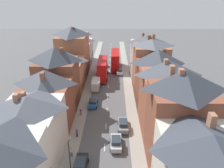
# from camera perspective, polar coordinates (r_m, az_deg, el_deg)

# --- Properties ---
(pavement_left) EXTENTS (2.20, 104.00, 0.14)m
(pavement_left) POSITION_cam_1_polar(r_m,az_deg,el_deg) (58.75, -5.88, 0.21)
(pavement_left) COLOR gray
(pavement_left) RESTS_ON ground
(pavement_right) EXTENTS (2.20, 104.00, 0.14)m
(pavement_right) POSITION_cam_1_polar(r_m,az_deg,el_deg) (58.50, 4.10, 0.17)
(pavement_right) COLOR gray
(pavement_right) RESTS_ON ground
(centre_line_dashes) EXTENTS (0.14, 97.80, 0.01)m
(centre_line_dashes) POSITION_cam_1_polar(r_m,az_deg,el_deg) (56.59, -0.94, -0.65)
(centre_line_dashes) COLOR silver
(centre_line_dashes) RESTS_ON ground
(terrace_row_left) EXTENTS (8.00, 75.49, 13.97)m
(terrace_row_left) POSITION_cam_1_polar(r_m,az_deg,el_deg) (45.65, -14.23, 0.20)
(terrace_row_left) COLOR #935138
(terrace_row_left) RESTS_ON ground
(terrace_row_right) EXTENTS (8.00, 60.94, 14.10)m
(terrace_row_right) POSITION_cam_1_polar(r_m,az_deg,el_deg) (38.12, 13.80, -3.48)
(terrace_row_right) COLOR beige
(terrace_row_right) RESTS_ON ground
(double_decker_bus_lead) EXTENTS (2.74, 10.80, 5.30)m
(double_decker_bus_lead) POSITION_cam_1_polar(r_m,az_deg,el_deg) (61.42, -2.51, 4.09)
(double_decker_bus_lead) COLOR red
(double_decker_bus_lead) RESTS_ON ground
(double_decker_bus_mid_street) EXTENTS (2.74, 10.80, 5.30)m
(double_decker_bus_mid_street) POSITION_cam_1_polar(r_m,az_deg,el_deg) (69.53, 0.83, 6.39)
(double_decker_bus_mid_street) COLOR #B70F0F
(double_decker_bus_mid_street) RESTS_ON ground
(car_near_blue) EXTENTS (1.90, 4.39, 1.64)m
(car_near_blue) POSITION_cam_1_polar(r_m,az_deg,el_deg) (32.15, -8.21, -20.26)
(car_near_blue) COLOR black
(car_near_blue) RESTS_ON ground
(car_near_silver) EXTENTS (1.90, 3.99, 1.64)m
(car_near_silver) POSITION_cam_1_polar(r_m,az_deg,el_deg) (65.02, 1.99, 3.33)
(car_near_silver) COLOR silver
(car_near_silver) RESTS_ON ground
(car_parked_left_a) EXTENTS (1.90, 3.86, 1.58)m
(car_parked_left_a) POSITION_cam_1_polar(r_m,az_deg,el_deg) (47.03, -5.06, -4.88)
(car_parked_left_a) COLOR #236093
(car_parked_left_a) RESTS_ON ground
(car_parked_right_a) EXTENTS (1.90, 3.99, 1.65)m
(car_parked_right_a) POSITION_cam_1_polar(r_m,az_deg,el_deg) (35.60, 1.07, -14.99)
(car_parked_right_a) COLOR #B7BABF
(car_parked_right_a) RESTS_ON ground
(car_mid_white) EXTENTS (1.90, 4.36, 1.68)m
(car_mid_white) POSITION_cam_1_polar(r_m,az_deg,el_deg) (39.63, 2.92, -10.55)
(car_mid_white) COLOR gray
(car_mid_white) RESTS_ON ground
(delivery_van) EXTENTS (2.20, 5.20, 2.41)m
(delivery_van) POSITION_cam_1_polar(r_m,az_deg,el_deg) (54.81, -4.23, -0.01)
(delivery_van) COLOR silver
(delivery_van) RESTS_ON ground
(pedestrian_mid_left) EXTENTS (0.36, 0.22, 1.61)m
(pedestrian_mid_left) POSITION_cam_1_polar(r_m,az_deg,el_deg) (34.13, -10.60, -16.96)
(pedestrian_mid_left) COLOR #3D4256
(pedestrian_mid_left) RESTS_ON pavement_left
(pedestrian_mid_right) EXTENTS (0.36, 0.22, 1.61)m
(pedestrian_mid_right) POSITION_cam_1_polar(r_m,az_deg,el_deg) (37.79, -9.18, -12.39)
(pedestrian_mid_right) COLOR #23232D
(pedestrian_mid_right) RESTS_ON pavement_left
(pedestrian_far_left) EXTENTS (0.36, 0.22, 1.61)m
(pedestrian_far_left) POSITION_cam_1_polar(r_m,az_deg,el_deg) (43.68, -8.22, -7.03)
(pedestrian_far_left) COLOR brown
(pedestrian_far_left) RESTS_ON pavement_left
(street_lamp) EXTENTS (0.20, 1.12, 5.50)m
(street_lamp) POSITION_cam_1_polar(r_m,az_deg,el_deg) (30.12, -10.99, -17.86)
(street_lamp) COLOR black
(street_lamp) RESTS_ON ground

